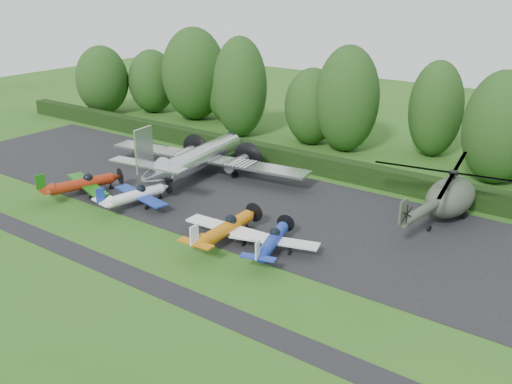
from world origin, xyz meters
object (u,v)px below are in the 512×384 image
Objects in this scene: light_plane_red at (82,184)px; helicopter at (451,194)px; light_plane_white at (136,195)px; light_plane_blue at (273,241)px; transport_plane at (198,158)px; light_plane_orange at (226,229)px.

helicopter reaches higher than light_plane_red.
light_plane_white reaches higher than light_plane_blue.
transport_plane is 11.92m from light_plane_red.
light_plane_red is 1.09× the size of light_plane_white.
light_plane_red is at bearing -177.41° from light_plane_orange.
transport_plane is at bearing -176.00° from helicopter.
helicopter is at bearing 18.57° from light_plane_white.
transport_plane is 19.08m from light_plane_blue.
light_plane_red is at bearing -161.91° from light_plane_blue.
light_plane_white is 27.78m from helicopter.
transport_plane reaches higher than light_plane_white.
light_plane_orange is at bearing -155.36° from light_plane_blue.
light_plane_orange is (11.40, -1.10, 0.13)m from light_plane_white.
transport_plane is at bearing 83.19° from light_plane_white.
light_plane_white is at bearing 177.09° from light_plane_orange.
transport_plane is 2.82× the size of light_plane_orange.
light_plane_white is (6.22, 1.10, -0.10)m from light_plane_red.
light_plane_orange is at bearing -17.04° from light_plane_white.
light_plane_blue is (15.43, -0.53, -0.02)m from light_plane_white.
helicopter is at bearing 7.77° from light_plane_red.
helicopter is (24.01, 13.92, 1.20)m from light_plane_white.
light_plane_orange is 19.64m from helicopter.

